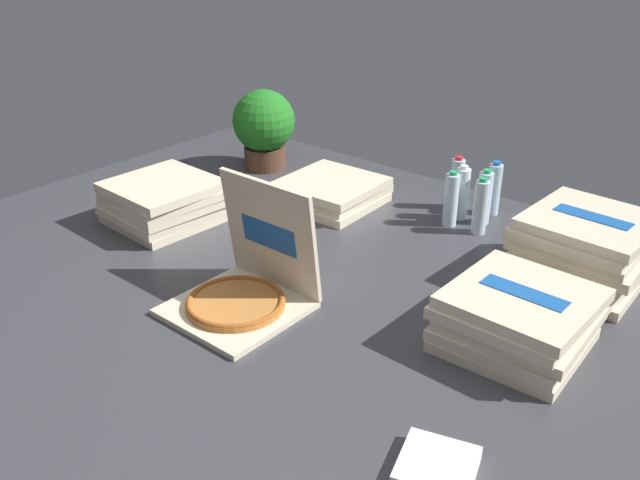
{
  "coord_description": "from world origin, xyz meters",
  "views": [
    {
      "loc": [
        1.37,
        -1.56,
        1.22
      ],
      "look_at": [
        -0.02,
        0.1,
        0.14
      ],
      "focal_mm": 38.09,
      "sensor_mm": 36.0,
      "label": 1
    }
  ],
  "objects_px": {
    "water_bottle_4": "(480,207)",
    "potted_plant": "(264,126)",
    "open_pizza_box": "(245,286)",
    "water_bottle_3": "(494,189)",
    "pizza_stack_center_near": "(331,191)",
    "pizza_stack_right_mid": "(163,202)",
    "pizza_stack_right_near": "(583,250)",
    "water_bottle_2": "(484,198)",
    "water_bottle_1": "(457,184)",
    "water_bottle_5": "(451,200)",
    "napkin_pile": "(437,467)",
    "pizza_stack_center_far": "(517,319)",
    "water_bottle_0": "(462,194)"
  },
  "relations": [
    {
      "from": "pizza_stack_center_far",
      "to": "open_pizza_box",
      "type": "bearing_deg",
      "value": -155.02
    },
    {
      "from": "pizza_stack_center_near",
      "to": "potted_plant",
      "type": "height_order",
      "value": "potted_plant"
    },
    {
      "from": "water_bottle_1",
      "to": "water_bottle_2",
      "type": "relative_size",
      "value": 1.0
    },
    {
      "from": "open_pizza_box",
      "to": "water_bottle_3",
      "type": "xyz_separation_m",
      "value": [
        0.28,
        1.22,
        0.04
      ]
    },
    {
      "from": "pizza_stack_center_far",
      "to": "potted_plant",
      "type": "relative_size",
      "value": 1.07
    },
    {
      "from": "water_bottle_1",
      "to": "water_bottle_5",
      "type": "height_order",
      "value": "same"
    },
    {
      "from": "water_bottle_1",
      "to": "water_bottle_5",
      "type": "distance_m",
      "value": 0.19
    },
    {
      "from": "pizza_stack_center_near",
      "to": "pizza_stack_right_near",
      "type": "distance_m",
      "value": 1.13
    },
    {
      "from": "water_bottle_2",
      "to": "pizza_stack_right_near",
      "type": "bearing_deg",
      "value": -24.92
    },
    {
      "from": "water_bottle_5",
      "to": "napkin_pile",
      "type": "bearing_deg",
      "value": -60.9
    },
    {
      "from": "pizza_stack_center_far",
      "to": "water_bottle_0",
      "type": "height_order",
      "value": "water_bottle_0"
    },
    {
      "from": "water_bottle_2",
      "to": "potted_plant",
      "type": "xyz_separation_m",
      "value": [
        -1.18,
        -0.1,
        0.1
      ]
    },
    {
      "from": "water_bottle_3",
      "to": "potted_plant",
      "type": "xyz_separation_m",
      "value": [
        -1.16,
        -0.22,
        0.1
      ]
    },
    {
      "from": "pizza_stack_center_far",
      "to": "napkin_pile",
      "type": "xyz_separation_m",
      "value": [
        0.09,
        -0.61,
        -0.07
      ]
    },
    {
      "from": "water_bottle_0",
      "to": "napkin_pile",
      "type": "height_order",
      "value": "water_bottle_0"
    },
    {
      "from": "napkin_pile",
      "to": "open_pizza_box",
      "type": "bearing_deg",
      "value": 164.96
    },
    {
      "from": "water_bottle_4",
      "to": "pizza_stack_right_near",
      "type": "bearing_deg",
      "value": -16.28
    },
    {
      "from": "open_pizza_box",
      "to": "water_bottle_3",
      "type": "bearing_deg",
      "value": 77.14
    },
    {
      "from": "open_pizza_box",
      "to": "water_bottle_2",
      "type": "height_order",
      "value": "open_pizza_box"
    },
    {
      "from": "pizza_stack_center_near",
      "to": "pizza_stack_right_near",
      "type": "relative_size",
      "value": 0.97
    },
    {
      "from": "pizza_stack_right_mid",
      "to": "water_bottle_4",
      "type": "height_order",
      "value": "water_bottle_4"
    },
    {
      "from": "pizza_stack_right_mid",
      "to": "water_bottle_2",
      "type": "relative_size",
      "value": 1.84
    },
    {
      "from": "water_bottle_0",
      "to": "water_bottle_1",
      "type": "bearing_deg",
      "value": 130.7
    },
    {
      "from": "pizza_stack_center_near",
      "to": "napkin_pile",
      "type": "xyz_separation_m",
      "value": [
        1.22,
        -1.1,
        -0.04
      ]
    },
    {
      "from": "pizza_stack_right_near",
      "to": "water_bottle_2",
      "type": "xyz_separation_m",
      "value": [
        -0.5,
        0.23,
        -0.01
      ]
    },
    {
      "from": "pizza_stack_right_mid",
      "to": "water_bottle_5",
      "type": "bearing_deg",
      "value": 38.38
    },
    {
      "from": "water_bottle_3",
      "to": "open_pizza_box",
      "type": "bearing_deg",
      "value": -102.86
    },
    {
      "from": "pizza_stack_center_far",
      "to": "pizza_stack_right_near",
      "type": "relative_size",
      "value": 0.97
    },
    {
      "from": "pizza_stack_right_mid",
      "to": "pizza_stack_center_far",
      "type": "distance_m",
      "value": 1.54
    },
    {
      "from": "open_pizza_box",
      "to": "pizza_stack_right_near",
      "type": "height_order",
      "value": "open_pizza_box"
    },
    {
      "from": "water_bottle_1",
      "to": "napkin_pile",
      "type": "height_order",
      "value": "water_bottle_1"
    },
    {
      "from": "pizza_stack_right_mid",
      "to": "potted_plant",
      "type": "height_order",
      "value": "potted_plant"
    },
    {
      "from": "pizza_stack_center_near",
      "to": "pizza_stack_right_near",
      "type": "bearing_deg",
      "value": 0.5
    },
    {
      "from": "napkin_pile",
      "to": "potted_plant",
      "type": "bearing_deg",
      "value": 144.91
    },
    {
      "from": "pizza_stack_right_mid",
      "to": "water_bottle_3",
      "type": "xyz_separation_m",
      "value": [
        1.03,
        0.97,
        0.02
      ]
    },
    {
      "from": "pizza_stack_right_mid",
      "to": "potted_plant",
      "type": "distance_m",
      "value": 0.77
    },
    {
      "from": "pizza_stack_right_mid",
      "to": "water_bottle_4",
      "type": "distance_m",
      "value": 1.32
    },
    {
      "from": "water_bottle_1",
      "to": "water_bottle_4",
      "type": "height_order",
      "value": "same"
    },
    {
      "from": "water_bottle_4",
      "to": "potted_plant",
      "type": "height_order",
      "value": "potted_plant"
    },
    {
      "from": "water_bottle_0",
      "to": "napkin_pile",
      "type": "distance_m",
      "value": 1.5
    },
    {
      "from": "open_pizza_box",
      "to": "water_bottle_0",
      "type": "relative_size",
      "value": 1.75
    },
    {
      "from": "open_pizza_box",
      "to": "pizza_stack_center_near",
      "type": "bearing_deg",
      "value": 111.08
    },
    {
      "from": "pizza_stack_right_mid",
      "to": "water_bottle_2",
      "type": "xyz_separation_m",
      "value": [
        1.04,
        0.85,
        0.02
      ]
    },
    {
      "from": "pizza_stack_right_near",
      "to": "potted_plant",
      "type": "bearing_deg",
      "value": 175.56
    },
    {
      "from": "open_pizza_box",
      "to": "pizza_stack_right_mid",
      "type": "xyz_separation_m",
      "value": [
        -0.75,
        0.25,
        0.02
      ]
    },
    {
      "from": "water_bottle_4",
      "to": "napkin_pile",
      "type": "bearing_deg",
      "value": -65.86
    },
    {
      "from": "pizza_stack_center_near",
      "to": "water_bottle_2",
      "type": "height_order",
      "value": "water_bottle_2"
    },
    {
      "from": "water_bottle_4",
      "to": "napkin_pile",
      "type": "height_order",
      "value": "water_bottle_4"
    },
    {
      "from": "pizza_stack_right_near",
      "to": "water_bottle_1",
      "type": "relative_size",
      "value": 1.84
    },
    {
      "from": "water_bottle_0",
      "to": "water_bottle_1",
      "type": "relative_size",
      "value": 1.0
    }
  ]
}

